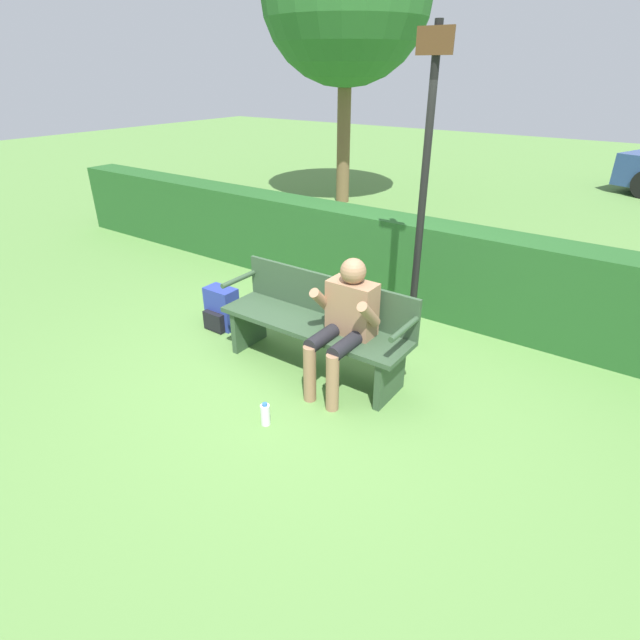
# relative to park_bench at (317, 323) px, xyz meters

# --- Properties ---
(ground_plane) EXTENTS (40.00, 40.00, 0.00)m
(ground_plane) POSITION_rel_park_bench_xyz_m (0.00, -0.06, -0.47)
(ground_plane) COLOR #5B8942
(hedge_back) EXTENTS (12.00, 0.49, 1.05)m
(hedge_back) POSITION_rel_park_bench_xyz_m (0.00, 1.80, 0.05)
(hedge_back) COLOR #235623
(hedge_back) RESTS_ON ground
(park_bench) EXTENTS (1.87, 0.51, 0.88)m
(park_bench) POSITION_rel_park_bench_xyz_m (0.00, 0.00, 0.00)
(park_bench) COLOR #334C33
(park_bench) RESTS_ON ground
(person_seated) EXTENTS (0.56, 0.63, 1.18)m
(person_seated) POSITION_rel_park_bench_xyz_m (0.38, -0.13, 0.20)
(person_seated) COLOR #997051
(person_seated) RESTS_ON ground
(backpack) EXTENTS (0.35, 0.28, 0.46)m
(backpack) POSITION_rel_park_bench_xyz_m (-1.34, 0.06, -0.25)
(backpack) COLOR #283893
(backpack) RESTS_ON ground
(water_bottle) EXTENTS (0.08, 0.08, 0.20)m
(water_bottle) POSITION_rel_park_bench_xyz_m (0.18, -0.96, -0.38)
(water_bottle) COLOR white
(water_bottle) RESTS_ON ground
(signpost) EXTENTS (0.31, 0.09, 2.93)m
(signpost) POSITION_rel_park_bench_xyz_m (0.55, 0.88, 1.12)
(signpost) COLOR black
(signpost) RESTS_ON ground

